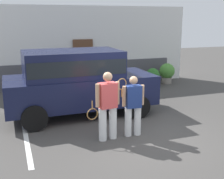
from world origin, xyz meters
TOP-DOWN VIEW (x-y plane):
  - ground_plane at (0.00, 0.00)m, footprint 40.00×40.00m
  - parking_stripe_0 at (-2.80, 1.50)m, footprint 0.12×4.40m
  - house_frontage at (0.00, 6.58)m, footprint 10.33×0.40m
  - parked_suv at (-1.10, 2.44)m, footprint 4.62×2.20m
  - tennis_player_man at (-0.85, 0.26)m, footprint 0.90×0.32m
  - tennis_player_woman at (-0.14, 0.30)m, footprint 0.73×0.27m
  - potted_plant_by_porch at (2.98, 5.21)m, footprint 0.63×0.63m
  - potted_plant_secondary at (3.93, 5.60)m, footprint 0.72×0.72m

SIDE VIEW (x-z plane):
  - ground_plane at x=0.00m, z-range 0.00..0.00m
  - parking_stripe_0 at x=-2.80m, z-range 0.00..0.01m
  - potted_plant_by_porch at x=2.98m, z-range 0.05..0.88m
  - potted_plant_secondary at x=3.93m, z-range 0.05..1.00m
  - tennis_player_woman at x=-0.14m, z-range 0.04..1.62m
  - tennis_player_man at x=-0.85m, z-range 0.03..1.76m
  - parked_suv at x=-1.10m, z-range 0.12..2.17m
  - house_frontage at x=0.00m, z-range -0.10..3.45m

